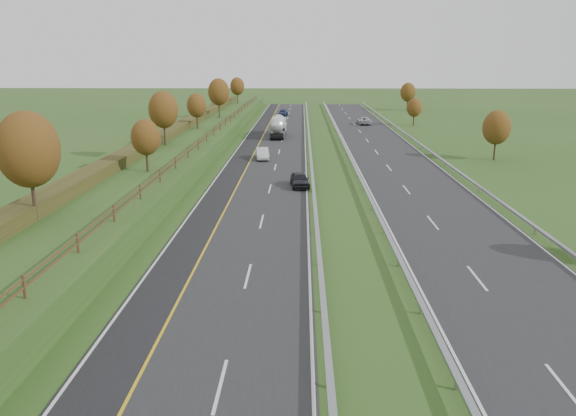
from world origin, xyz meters
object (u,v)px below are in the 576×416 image
(car_dark_near, at_px, (300,180))
(car_small_far, at_px, (283,113))
(road_tanker, at_px, (278,126))
(car_oncoming, at_px, (364,121))
(car_silver_mid, at_px, (262,153))

(car_dark_near, height_order, car_small_far, car_dark_near)
(road_tanker, bearing_deg, car_dark_near, -84.34)
(car_oncoming, bearing_deg, road_tanker, 47.58)
(car_silver_mid, relative_size, car_oncoming, 0.83)
(car_small_far, xyz_separation_m, car_oncoming, (17.18, -17.51, 0.04))
(car_oncoming, bearing_deg, car_silver_mid, 66.27)
(car_silver_mid, height_order, car_oncoming, car_oncoming)
(car_dark_near, height_order, car_oncoming, same)
(car_dark_near, distance_m, car_oncoming, 59.91)
(road_tanker, xyz_separation_m, car_silver_mid, (-1.13, -23.09, -1.07))
(car_dark_near, bearing_deg, car_silver_mid, 100.98)
(car_silver_mid, bearing_deg, car_dark_near, -80.56)
(car_small_far, bearing_deg, car_dark_near, -83.01)
(road_tanker, bearing_deg, car_oncoming, 48.08)
(car_silver_mid, bearing_deg, road_tanker, 79.72)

